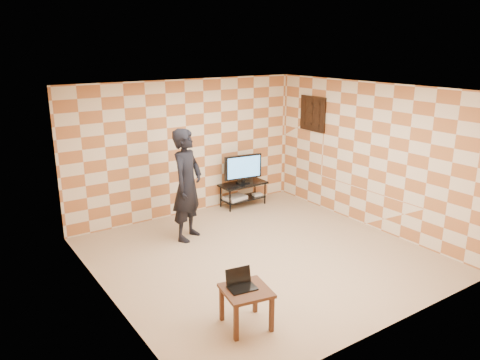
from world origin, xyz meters
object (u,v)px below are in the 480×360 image
Objects in this scene: tv_stand at (243,189)px; person at (187,185)px; side_table at (246,296)px; tv at (243,168)px.

person is (-1.79, -0.89, 0.62)m from tv_stand.
tv_stand and side_table have the same top height.
person is at bearing -153.60° from tv.
tv reaches higher than side_table.
person reaches higher than side_table.
tv is (0.00, -0.00, 0.47)m from tv_stand.
tv is 1.30× the size of side_table.
side_table is at bearing -123.91° from tv_stand.
person is at bearing 76.04° from side_table.
tv_stand is 1.21× the size of tv.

